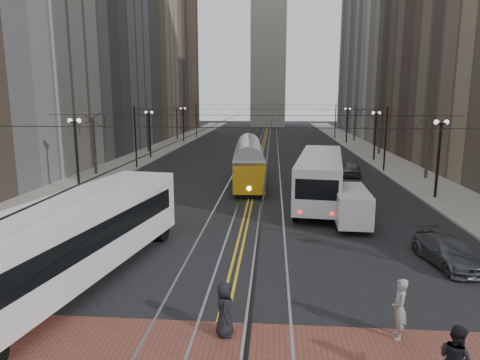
% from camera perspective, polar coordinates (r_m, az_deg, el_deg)
% --- Properties ---
extents(ground, '(260.00, 260.00, 0.00)m').
position_cam_1_polar(ground, '(15.97, -1.97, -16.68)').
color(ground, black).
rests_on(ground, ground).
extents(sidewalk_left, '(5.00, 140.00, 0.15)m').
position_cam_1_polar(sidewalk_left, '(61.80, -11.18, 3.83)').
color(sidewalk_left, gray).
rests_on(sidewalk_left, ground).
extents(sidewalk_right, '(5.00, 140.00, 0.15)m').
position_cam_1_polar(sidewalk_right, '(61.01, 17.14, 3.46)').
color(sidewalk_right, gray).
rests_on(sidewalk_right, ground).
extents(streetcar_rails, '(4.80, 130.00, 0.02)m').
position_cam_1_polar(streetcar_rails, '(59.56, 2.89, 3.69)').
color(streetcar_rails, gray).
rests_on(streetcar_rails, ground).
extents(centre_lines, '(0.42, 130.00, 0.01)m').
position_cam_1_polar(centre_lines, '(59.55, 2.89, 3.70)').
color(centre_lines, gold).
rests_on(centre_lines, ground).
extents(building_left_mid, '(16.00, 20.00, 34.00)m').
position_cam_1_polar(building_left_mid, '(66.62, -20.71, 18.46)').
color(building_left_mid, slate).
rests_on(building_left_mid, ground).
extents(building_left_far, '(16.00, 20.00, 40.00)m').
position_cam_1_polar(building_left_far, '(104.45, -11.13, 17.56)').
color(building_left_far, brown).
rests_on(building_left_far, ground).
extents(building_right_mid, '(16.00, 20.00, 34.00)m').
position_cam_1_polar(building_right_mid, '(65.36, 27.31, 18.13)').
color(building_right_mid, brown).
rests_on(building_right_mid, ground).
extents(building_right_far, '(16.00, 20.00, 40.00)m').
position_cam_1_polar(building_right_far, '(103.65, 18.63, 17.27)').
color(building_right_far, slate).
rests_on(building_right_far, ground).
extents(lamp_posts, '(27.60, 57.20, 5.60)m').
position_cam_1_polar(lamp_posts, '(43.10, 2.30, 4.72)').
color(lamp_posts, black).
rests_on(lamp_posts, ground).
extents(street_trees, '(31.68, 53.28, 5.60)m').
position_cam_1_polar(street_trees, '(49.56, 2.59, 5.51)').
color(street_trees, '#382D23').
rests_on(street_trees, ground).
extents(trolley_wires, '(25.96, 120.00, 6.60)m').
position_cam_1_polar(trolley_wires, '(49.07, 2.59, 6.60)').
color(trolley_wires, black).
rests_on(trolley_wires, ground).
extents(transit_bus, '(5.04, 14.07, 3.45)m').
position_cam_1_polar(transit_bus, '(18.40, -21.31, -7.82)').
color(transit_bus, white).
rests_on(transit_bus, ground).
extents(streetcar, '(3.18, 13.04, 3.05)m').
position_cam_1_polar(streetcar, '(37.55, 1.18, 1.85)').
color(streetcar, orange).
rests_on(streetcar, ground).
extents(rear_bus, '(4.59, 13.35, 3.41)m').
position_cam_1_polar(rear_bus, '(31.17, 10.62, 0.15)').
color(rear_bus, silver).
rests_on(rear_bus, ground).
extents(cargo_van, '(2.06, 4.93, 2.15)m').
position_cam_1_polar(cargo_van, '(25.99, 14.53, -3.56)').
color(cargo_van, silver).
rests_on(cargo_van, ground).
extents(sedan_grey, '(2.24, 4.26, 1.38)m').
position_cam_1_polar(sedan_grey, '(42.74, 14.65, 1.47)').
color(sedan_grey, '#45464D').
rests_on(sedan_grey, ground).
extents(sedan_silver, '(1.87, 4.34, 1.39)m').
position_cam_1_polar(sedan_silver, '(52.49, 11.23, 3.30)').
color(sedan_silver, '#989A9F').
rests_on(sedan_silver, ground).
extents(sedan_parked, '(2.40, 4.47, 1.23)m').
position_cam_1_polar(sedan_parked, '(21.58, 25.91, -8.56)').
color(sedan_parked, '#3D4045').
rests_on(sedan_parked, ground).
extents(pedestrian_a, '(0.66, 0.92, 1.77)m').
position_cam_1_polar(pedestrian_a, '(13.97, -2.06, -16.82)').
color(pedestrian_a, black).
rests_on(pedestrian_a, crosswalk_band).
extents(pedestrian_b, '(0.53, 0.75, 1.94)m').
position_cam_1_polar(pedestrian_b, '(14.65, 20.47, -15.78)').
color(pedestrian_b, gray).
rests_on(pedestrian_b, crosswalk_band).
extents(pedestrian_c, '(1.04, 1.12, 1.85)m').
position_cam_1_polar(pedestrian_c, '(12.81, 26.77, -20.60)').
color(pedestrian_c, black).
rests_on(pedestrian_c, crosswalk_band).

